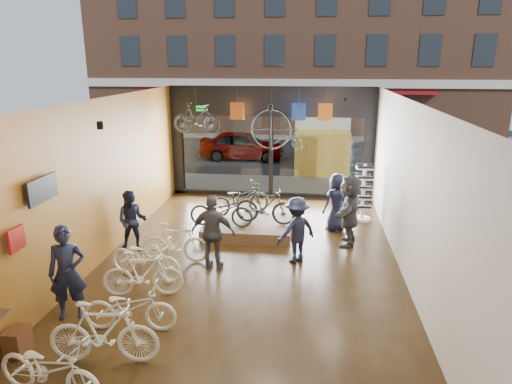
% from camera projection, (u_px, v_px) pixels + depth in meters
% --- Properties ---
extents(ground_plane, '(7.00, 12.00, 0.04)m').
position_uv_depth(ground_plane, '(247.00, 269.00, 10.55)').
color(ground_plane, black).
rests_on(ground_plane, ground).
extents(ceiling, '(7.00, 12.00, 0.04)m').
position_uv_depth(ceiling, '(246.00, 101.00, 9.48)').
color(ceiling, black).
rests_on(ceiling, ground).
extents(wall_left, '(0.04, 12.00, 3.80)m').
position_uv_depth(wall_left, '(95.00, 184.00, 10.42)').
color(wall_left, olive).
rests_on(wall_left, ground).
extents(wall_right, '(0.04, 12.00, 3.80)m').
position_uv_depth(wall_right, '(412.00, 195.00, 9.60)').
color(wall_right, beige).
rests_on(wall_right, ground).
extents(wall_back, '(7.00, 0.04, 3.80)m').
position_uv_depth(wall_back, '(157.00, 362.00, 4.27)').
color(wall_back, beige).
rests_on(wall_back, ground).
extents(storefront, '(7.00, 0.26, 3.80)m').
position_uv_depth(storefront, '(271.00, 142.00, 15.74)').
color(storefront, black).
rests_on(storefront, ground).
extents(exit_sign, '(0.35, 0.06, 0.18)m').
position_uv_depth(exit_sign, '(201.00, 108.00, 15.58)').
color(exit_sign, '#198C26').
rests_on(exit_sign, storefront).
extents(street_road, '(30.00, 18.00, 0.02)m').
position_uv_depth(street_road, '(286.00, 149.00, 24.85)').
color(street_road, black).
rests_on(street_road, ground).
extents(sidewalk_near, '(30.00, 2.40, 0.12)m').
position_uv_depth(sidewalk_near, '(274.00, 185.00, 17.39)').
color(sidewalk_near, slate).
rests_on(sidewalk_near, ground).
extents(sidewalk_far, '(30.00, 2.00, 0.12)m').
position_uv_depth(sidewalk_far, '(289.00, 136.00, 28.65)').
color(sidewalk_far, slate).
rests_on(sidewalk_far, ground).
extents(opposite_building, '(26.00, 5.00, 14.00)m').
position_uv_depth(opposite_building, '(294.00, 22.00, 29.11)').
color(opposite_building, brown).
rests_on(opposite_building, ground).
extents(street_car, '(4.06, 1.63, 1.38)m').
position_uv_depth(street_car, '(242.00, 145.00, 22.02)').
color(street_car, gray).
rests_on(street_car, street_road).
extents(box_truck, '(2.29, 6.86, 2.70)m').
position_uv_depth(box_truck, '(322.00, 136.00, 20.45)').
color(box_truck, silver).
rests_on(box_truck, street_road).
extents(floor_bike_0, '(1.81, 0.92, 0.91)m').
position_uv_depth(floor_bike_0, '(49.00, 369.00, 6.40)').
color(floor_bike_0, silver).
rests_on(floor_bike_0, ground_plane).
extents(floor_bike_1, '(1.80, 0.66, 1.06)m').
position_uv_depth(floor_bike_1, '(103.00, 333.00, 7.12)').
color(floor_bike_1, silver).
rests_on(floor_bike_1, ground_plane).
extents(floor_bike_2, '(1.69, 0.70, 0.87)m').
position_uv_depth(floor_bike_2, '(130.00, 307.00, 8.03)').
color(floor_bike_2, silver).
rests_on(floor_bike_2, ground_plane).
extents(floor_bike_3, '(1.68, 0.73, 0.98)m').
position_uv_depth(floor_bike_3, '(143.00, 274.00, 9.18)').
color(floor_bike_3, silver).
rests_on(floor_bike_3, ground_plane).
extents(floor_bike_4, '(1.89, 1.05, 0.94)m').
position_uv_depth(floor_bike_4, '(146.00, 258.00, 9.97)').
color(floor_bike_4, silver).
rests_on(floor_bike_4, ground_plane).
extents(floor_bike_5, '(1.65, 0.56, 0.97)m').
position_uv_depth(floor_bike_5, '(175.00, 242.00, 10.76)').
color(floor_bike_5, silver).
rests_on(floor_bike_5, ground_plane).
extents(display_platform, '(2.40, 1.80, 0.30)m').
position_uv_depth(display_platform, '(248.00, 227.00, 12.71)').
color(display_platform, '#4F301B').
rests_on(display_platform, ground_plane).
extents(display_bike_left, '(1.73, 0.64, 0.90)m').
position_uv_depth(display_bike_left, '(221.00, 210.00, 12.24)').
color(display_bike_left, black).
rests_on(display_bike_left, display_platform).
extents(display_bike_mid, '(1.72, 0.68, 1.01)m').
position_uv_depth(display_bike_mid, '(265.00, 206.00, 12.43)').
color(display_bike_mid, black).
rests_on(display_bike_mid, display_platform).
extents(display_bike_right, '(1.88, 1.44, 0.95)m').
position_uv_depth(display_bike_right, '(240.00, 199.00, 13.18)').
color(display_bike_right, black).
rests_on(display_bike_right, display_platform).
extents(customer_0, '(0.77, 0.63, 1.80)m').
position_uv_depth(customer_0, '(67.00, 273.00, 8.31)').
color(customer_0, '#161C33').
rests_on(customer_0, ground_plane).
extents(customer_1, '(0.84, 0.70, 1.55)m').
position_uv_depth(customer_1, '(132.00, 221.00, 11.37)').
color(customer_1, '#161C33').
rests_on(customer_1, ground_plane).
extents(customer_2, '(1.08, 0.56, 1.76)m').
position_uv_depth(customer_2, '(213.00, 233.00, 10.29)').
color(customer_2, '#3F3F44').
rests_on(customer_2, ground_plane).
extents(customer_3, '(1.18, 1.10, 1.60)m').
position_uv_depth(customer_3, '(296.00, 230.00, 10.68)').
color(customer_3, '#161C33').
rests_on(customer_3, ground_plane).
extents(customer_4, '(0.96, 0.89, 1.65)m').
position_uv_depth(customer_4, '(337.00, 202.00, 12.71)').
color(customer_4, '#161C33').
rests_on(customer_4, ground_plane).
extents(customer_5, '(0.85, 1.79, 1.86)m').
position_uv_depth(customer_5, '(349.00, 210.00, 11.70)').
color(customer_5, '#3F3F44').
rests_on(customer_5, ground_plane).
extents(sunglasses_rack, '(0.52, 0.44, 1.73)m').
position_uv_depth(sunglasses_rack, '(363.00, 193.00, 13.46)').
color(sunglasses_rack, white).
rests_on(sunglasses_rack, ground_plane).
extents(wall_merch, '(0.40, 2.40, 2.60)m').
position_uv_depth(wall_merch, '(6.00, 278.00, 7.24)').
color(wall_merch, navy).
rests_on(wall_merch, wall_left).
extents(penny_farthing, '(1.58, 0.06, 1.27)m').
position_uv_depth(penny_farthing, '(279.00, 131.00, 14.27)').
color(penny_farthing, black).
rests_on(penny_farthing, ceiling).
extents(hung_bike, '(1.64, 0.77, 0.95)m').
position_uv_depth(hung_bike, '(196.00, 118.00, 13.99)').
color(hung_bike, black).
rests_on(hung_bike, ceiling).
extents(jersey_left, '(0.45, 0.03, 0.55)m').
position_uv_depth(jersey_left, '(237.00, 111.00, 14.78)').
color(jersey_left, '#CC5919').
rests_on(jersey_left, ceiling).
extents(jersey_mid, '(0.45, 0.03, 0.55)m').
position_uv_depth(jersey_mid, '(299.00, 112.00, 14.55)').
color(jersey_mid, '#1E3F99').
rests_on(jersey_mid, ceiling).
extents(jersey_right, '(0.45, 0.03, 0.55)m').
position_uv_depth(jersey_right, '(325.00, 112.00, 14.45)').
color(jersey_right, '#CC5919').
rests_on(jersey_right, ceiling).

